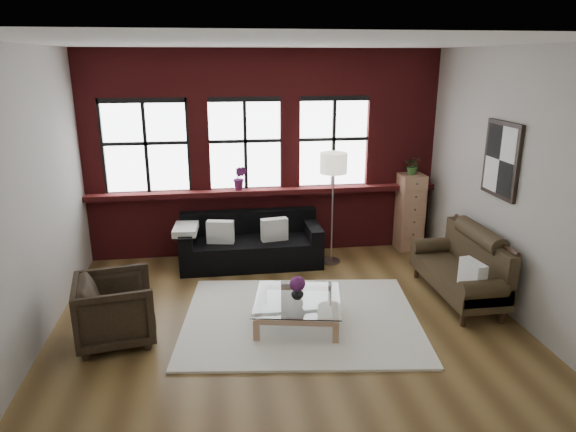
{
  "coord_description": "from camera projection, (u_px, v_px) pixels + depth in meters",
  "views": [
    {
      "loc": [
        -0.8,
        -5.5,
        3.04
      ],
      "look_at": [
        0.1,
        0.6,
        1.15
      ],
      "focal_mm": 32.0,
      "sensor_mm": 36.0,
      "label": 1
    }
  ],
  "objects": [
    {
      "name": "floor",
      "position": [
        287.0,
        322.0,
        6.2
      ],
      "size": [
        5.5,
        5.5,
        0.0
      ],
      "primitive_type": "plane",
      "color": "brown",
      "rests_on": "ground"
    },
    {
      "name": "ceiling",
      "position": [
        287.0,
        43.0,
        5.26
      ],
      "size": [
        5.5,
        5.5,
        0.0
      ],
      "primitive_type": "plane",
      "rotation": [
        3.14,
        0.0,
        0.0
      ],
      "color": "white",
      "rests_on": "ground"
    },
    {
      "name": "wall_back",
      "position": [
        264.0,
        154.0,
        8.1
      ],
      "size": [
        5.5,
        0.0,
        5.5
      ],
      "primitive_type": "plane",
      "rotation": [
        1.57,
        0.0,
        0.0
      ],
      "color": "#A7A39B",
      "rests_on": "ground"
    },
    {
      "name": "wall_front",
      "position": [
        342.0,
        288.0,
        3.37
      ],
      "size": [
        5.5,
        0.0,
        5.5
      ],
      "primitive_type": "plane",
      "rotation": [
        -1.57,
        0.0,
        0.0
      ],
      "color": "#A7A39B",
      "rests_on": "ground"
    },
    {
      "name": "wall_left",
      "position": [
        26.0,
        203.0,
        5.35
      ],
      "size": [
        0.0,
        5.0,
        5.0
      ],
      "primitive_type": "plane",
      "rotation": [
        1.57,
        0.0,
        1.57
      ],
      "color": "#A7A39B",
      "rests_on": "ground"
    },
    {
      "name": "wall_right",
      "position": [
        515.0,
        185.0,
        6.11
      ],
      "size": [
        0.0,
        5.0,
        5.0
      ],
      "primitive_type": "plane",
      "rotation": [
        1.57,
        0.0,
        -1.57
      ],
      "color": "#A7A39B",
      "rests_on": "ground"
    },
    {
      "name": "brick_backwall",
      "position": [
        265.0,
        155.0,
        8.04
      ],
      "size": [
        5.5,
        0.12,
        3.2
      ],
      "primitive_type": null,
      "color": "maroon",
      "rests_on": "floor"
    },
    {
      "name": "sill_ledge",
      "position": [
        266.0,
        191.0,
        8.12
      ],
      "size": [
        5.5,
        0.3,
        0.08
      ],
      "primitive_type": "cube",
      "color": "maroon",
      "rests_on": "brick_backwall"
    },
    {
      "name": "window_left",
      "position": [
        146.0,
        148.0,
        7.75
      ],
      "size": [
        1.38,
        0.1,
        1.5
      ],
      "primitive_type": null,
      "color": "black",
      "rests_on": "brick_backwall"
    },
    {
      "name": "window_mid",
      "position": [
        245.0,
        146.0,
        7.96
      ],
      "size": [
        1.38,
        0.1,
        1.5
      ],
      "primitive_type": null,
      "color": "black",
      "rests_on": "brick_backwall"
    },
    {
      "name": "window_right",
      "position": [
        333.0,
        144.0,
        8.16
      ],
      "size": [
        1.38,
        0.1,
        1.5
      ],
      "primitive_type": null,
      "color": "black",
      "rests_on": "brick_backwall"
    },
    {
      "name": "wall_poster",
      "position": [
        502.0,
        160.0,
        6.32
      ],
      "size": [
        0.05,
        0.74,
        0.94
      ],
      "primitive_type": null,
      "color": "black",
      "rests_on": "wall_right"
    },
    {
      "name": "shag_rug",
      "position": [
        301.0,
        319.0,
        6.24
      ],
      "size": [
        3.07,
        2.55,
        0.03
      ],
      "primitive_type": "cube",
      "rotation": [
        0.0,
        0.0,
        -0.13
      ],
      "color": "silver",
      "rests_on": "floor"
    },
    {
      "name": "dark_sofa",
      "position": [
        251.0,
        240.0,
        7.84
      ],
      "size": [
        2.13,
        0.86,
        0.77
      ],
      "primitive_type": null,
      "color": "black",
      "rests_on": "floor"
    },
    {
      "name": "pillow_a",
      "position": [
        220.0,
        232.0,
        7.63
      ],
      "size": [
        0.42,
        0.22,
        0.34
      ],
      "primitive_type": "cube",
      "rotation": [
        0.0,
        0.0,
        -0.2
      ],
      "color": "white",
      "rests_on": "dark_sofa"
    },
    {
      "name": "pillow_b",
      "position": [
        274.0,
        229.0,
        7.74
      ],
      "size": [
        0.42,
        0.2,
        0.34
      ],
      "primitive_type": "cube",
      "rotation": [
        0.0,
        0.0,
        0.16
      ],
      "color": "white",
      "rests_on": "dark_sofa"
    },
    {
      "name": "vintage_settee",
      "position": [
        458.0,
        267.0,
        6.68
      ],
      "size": [
        0.75,
        1.68,
        0.9
      ],
      "primitive_type": null,
      "color": "#2E2415",
      "rests_on": "floor"
    },
    {
      "name": "pillow_settee",
      "position": [
        472.0,
        275.0,
        6.15
      ],
      "size": [
        0.19,
        0.4,
        0.34
      ],
      "primitive_type": "cube",
      "rotation": [
        0.0,
        0.0,
        0.14
      ],
      "color": "white",
      "rests_on": "vintage_settee"
    },
    {
      "name": "armchair",
      "position": [
        116.0,
        309.0,
        5.69
      ],
      "size": [
        0.96,
        0.94,
        0.76
      ],
      "primitive_type": "imported",
      "rotation": [
        0.0,
        0.0,
        1.75
      ],
      "color": "black",
      "rests_on": "floor"
    },
    {
      "name": "coffee_table",
      "position": [
        297.0,
        311.0,
        6.11
      ],
      "size": [
        1.18,
        1.18,
        0.34
      ],
      "primitive_type": null,
      "rotation": [
        0.0,
        0.0,
        -0.2
      ],
      "color": "#A87C5B",
      "rests_on": "shag_rug"
    },
    {
      "name": "vase",
      "position": [
        297.0,
        293.0,
        6.04
      ],
      "size": [
        0.16,
        0.16,
        0.15
      ],
      "primitive_type": "imported",
      "rotation": [
        0.0,
        0.0,
        0.09
      ],
      "color": "#B2B2B2",
      "rests_on": "coffee_table"
    },
    {
      "name": "flowers",
      "position": [
        298.0,
        284.0,
        6.0
      ],
      "size": [
        0.18,
        0.18,
        0.18
      ],
      "primitive_type": "sphere",
      "color": "#662362",
      "rests_on": "vase"
    },
    {
      "name": "drawer_chest",
      "position": [
        410.0,
        212.0,
        8.41
      ],
      "size": [
        0.39,
        0.39,
        1.26
      ],
      "primitive_type": "cube",
      "color": "#A87C5B",
      "rests_on": "floor"
    },
    {
      "name": "potted_plant_top",
      "position": [
        413.0,
        166.0,
        8.18
      ],
      "size": [
        0.34,
        0.32,
        0.29
      ],
      "primitive_type": "imported",
      "rotation": [
        0.0,
        0.0,
        -0.43
      ],
      "color": "#2D5923",
      "rests_on": "drawer_chest"
    },
    {
      "name": "floor_lamp",
      "position": [
        333.0,
        204.0,
        7.75
      ],
      "size": [
        0.4,
        0.4,
        1.87
      ],
      "primitive_type": null,
      "color": "#A5A5A8",
      "rests_on": "floor"
    },
    {
      "name": "sill_plant",
      "position": [
        240.0,
        178.0,
        7.97
      ],
      "size": [
        0.26,
        0.24,
        0.38
      ],
      "primitive_type": "imported",
      "rotation": [
        0.0,
        0.0,
        -0.43
      ],
      "color": "#662362",
      "rests_on": "sill_ledge"
    }
  ]
}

